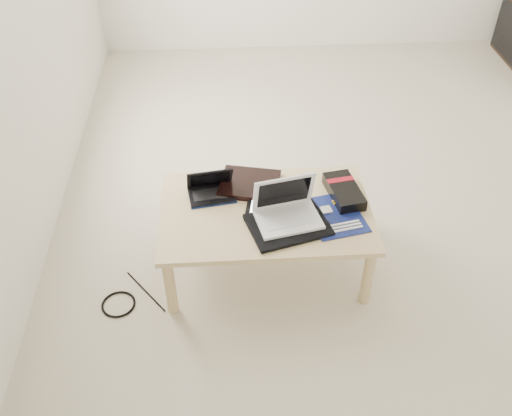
{
  "coord_description": "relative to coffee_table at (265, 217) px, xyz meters",
  "views": [
    {
      "loc": [
        -0.95,
        -3.0,
        2.34
      ],
      "look_at": [
        -0.81,
        -0.78,
        0.42
      ],
      "focal_mm": 40.0,
      "sensor_mm": 36.0,
      "label": 1
    }
  ],
  "objects": [
    {
      "name": "ground",
      "position": [
        0.76,
        0.78,
        -0.35
      ],
      "size": [
        4.0,
        4.0,
        0.0
      ],
      "primitive_type": "plane",
      "color": "beige",
      "rests_on": "ground"
    },
    {
      "name": "tablet",
      "position": [
        0.02,
        -0.01,
        0.05
      ],
      "size": [
        0.28,
        0.23,
        0.01
      ],
      "color": "black",
      "rests_on": "coffee_table"
    },
    {
      "name": "coffee_table",
      "position": [
        0.0,
        0.0,
        0.0
      ],
      "size": [
        1.1,
        0.7,
        0.4
      ],
      "color": "tan",
      "rests_on": "ground"
    },
    {
      "name": "book",
      "position": [
        -0.07,
        0.21,
        0.06
      ],
      "size": [
        0.37,
        0.33,
        0.03
      ],
      "color": "black",
      "rests_on": "coffee_table"
    },
    {
      "name": "gpu_box",
      "position": [
        0.42,
        0.09,
        0.08
      ],
      "size": [
        0.19,
        0.31,
        0.06
      ],
      "color": "black",
      "rests_on": "coffee_table"
    },
    {
      "name": "motherboard",
      "position": [
        0.35,
        -0.07,
        0.05
      ],
      "size": [
        0.33,
        0.38,
        0.02
      ],
      "color": "#0B0E4C",
      "rests_on": "coffee_table"
    },
    {
      "name": "remote",
      "position": [
        0.17,
        0.03,
        0.06
      ],
      "size": [
        0.11,
        0.24,
        0.02
      ],
      "color": "#B5B5BA",
      "rests_on": "coffee_table"
    },
    {
      "name": "neoprene_sleeve",
      "position": [
        0.1,
        -0.13,
        0.06
      ],
      "size": [
        0.45,
        0.38,
        0.02
      ],
      "primitive_type": "cube",
      "rotation": [
        0.0,
        0.0,
        0.27
      ],
      "color": "black",
      "rests_on": "coffee_table"
    },
    {
      "name": "floor_cable_trail",
      "position": [
        -0.66,
        -0.16,
        -0.35
      ],
      "size": [
        0.23,
        0.29,
        0.01
      ],
      "primitive_type": "cylinder",
      "rotation": [
        1.57,
        0.0,
        0.66
      ],
      "color": "black",
      "rests_on": "ground"
    },
    {
      "name": "white_laptop",
      "position": [
        0.1,
        -0.08,
        0.12
      ],
      "size": [
        0.36,
        0.29,
        0.23
      ],
      "color": "white",
      "rests_on": "neoprene_sleeve"
    },
    {
      "name": "cable_coil",
      "position": [
        -0.07,
        -0.08,
        0.05
      ],
      "size": [
        0.11,
        0.11,
        0.01
      ],
      "primitive_type": "torus",
      "rotation": [
        0.0,
        0.0,
        -0.22
      ],
      "color": "black",
      "rests_on": "coffee_table"
    },
    {
      "name": "floor_cable_coil",
      "position": [
        -0.79,
        -0.25,
        -0.35
      ],
      "size": [
        0.21,
        0.21,
        0.01
      ],
      "primitive_type": "torus",
      "rotation": [
        0.0,
        0.0,
        0.22
      ],
      "color": "black",
      "rests_on": "ground"
    },
    {
      "name": "netbook",
      "position": [
        -0.28,
        0.15,
        0.08
      ],
      "size": [
        0.27,
        0.21,
        0.16
      ],
      "color": "black",
      "rests_on": "coffee_table"
    }
  ]
}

